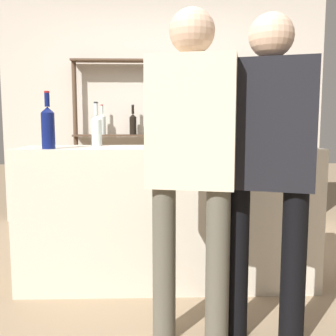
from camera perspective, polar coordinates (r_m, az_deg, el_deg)
ground_plane at (r=3.02m, az=0.00°, el=-16.21°), size 16.00×16.00×0.00m
bar_counter at (r=2.86m, az=0.00°, el=-6.97°), size 2.09×0.52×1.00m
back_wall at (r=4.64m, az=-0.69°, el=9.53°), size 3.69×0.12×2.80m
back_shelf at (r=4.46m, az=-0.57°, el=7.30°), size 2.03×0.18×1.85m
counter_bottle_0 at (r=2.88m, az=9.02°, el=5.83°), size 0.08×0.08×0.34m
counter_bottle_1 at (r=2.72m, az=-17.02°, el=5.79°), size 0.09×0.09×0.38m
counter_bottle_2 at (r=2.97m, az=-10.35°, el=5.56°), size 0.08×0.08×0.32m
wine_glass at (r=2.91m, az=-0.54°, el=5.43°), size 0.07×0.07×0.15m
cork_jar at (r=2.97m, az=16.40°, el=4.27°), size 0.11×0.11×0.13m
customer_center at (r=2.01m, az=3.39°, el=2.32°), size 0.48×0.29×1.74m
customer_right at (r=2.09m, az=14.28°, el=1.83°), size 0.50×0.34×1.72m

